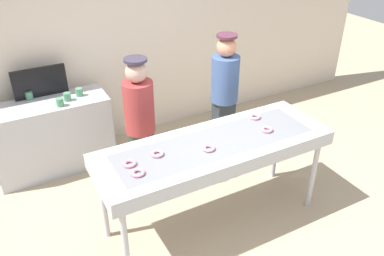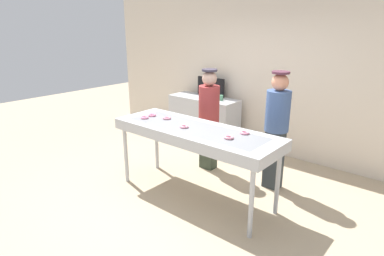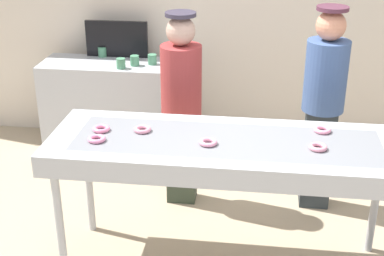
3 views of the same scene
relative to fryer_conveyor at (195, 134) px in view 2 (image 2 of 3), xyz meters
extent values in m
plane|color=tan|center=(0.00, 0.00, -0.91)|extent=(16.00, 16.00, 0.00)
cube|color=beige|center=(0.00, 2.23, 0.53)|extent=(8.00, 0.12, 2.89)
cube|color=#B7BABF|center=(0.00, 0.00, 0.01)|extent=(2.33, 0.79, 0.14)
cube|color=slate|center=(0.00, 0.00, 0.04)|extent=(1.98, 0.55, 0.08)
cylinder|color=#B7BABF|center=(-1.06, -0.32, -0.49)|extent=(0.06, 0.06, 0.85)
cylinder|color=#B7BABF|center=(1.06, -0.32, -0.49)|extent=(0.06, 0.06, 0.85)
cylinder|color=#B7BABF|center=(-1.06, 0.32, -0.49)|extent=(0.06, 0.06, 0.85)
cylinder|color=#B7BABF|center=(1.06, 0.32, -0.49)|extent=(0.06, 0.06, 0.85)
torus|color=pink|center=(-0.11, -0.08, 0.09)|extent=(0.15, 0.15, 0.03)
torus|color=pink|center=(-0.57, 0.07, 0.09)|extent=(0.13, 0.13, 0.03)
torus|color=pink|center=(-0.83, -0.12, 0.09)|extent=(0.13, 0.13, 0.03)
torus|color=pink|center=(0.63, 0.21, 0.09)|extent=(0.14, 0.14, 0.03)
torus|color=pink|center=(0.58, -0.06, 0.09)|extent=(0.12, 0.12, 0.03)
torus|color=pink|center=(-0.85, 0.04, 0.09)|extent=(0.15, 0.15, 0.03)
cube|color=#2A3135|center=(0.70, 0.93, -0.48)|extent=(0.24, 0.18, 0.87)
cylinder|color=#3F598C|center=(0.70, 0.93, 0.24)|extent=(0.33, 0.33, 0.56)
sphere|color=tan|center=(0.70, 0.93, 0.63)|extent=(0.23, 0.23, 0.23)
cylinder|color=#4E2837|center=(0.70, 0.93, 0.76)|extent=(0.24, 0.24, 0.03)
cube|color=#303A2C|center=(-0.43, 0.87, -0.52)|extent=(0.24, 0.18, 0.79)
cylinder|color=#993333|center=(-0.43, 0.87, 0.17)|extent=(0.33, 0.33, 0.58)
sphere|color=tan|center=(-0.43, 0.87, 0.57)|extent=(0.23, 0.23, 0.23)
cylinder|color=#332D3C|center=(-0.43, 0.87, 0.70)|extent=(0.24, 0.24, 0.03)
cube|color=#B7BABF|center=(-1.24, 1.78, -0.45)|extent=(1.40, 0.53, 0.92)
cylinder|color=#4C8C66|center=(-1.39, 1.97, 0.06)|extent=(0.08, 0.08, 0.10)
cylinder|color=#4C8C66|center=(-1.11, 1.61, 0.06)|extent=(0.08, 0.08, 0.10)
cylinder|color=#4C8C66|center=(-1.00, 1.72, 0.06)|extent=(0.08, 0.08, 0.10)
cylinder|color=#4C8C66|center=(-0.84, 1.78, 0.06)|extent=(0.08, 0.08, 0.10)
cube|color=black|center=(-1.24, 1.99, 0.19)|extent=(0.63, 0.04, 0.36)
camera|label=1|loc=(-1.71, -2.72, 2.13)|focal=37.27mm
camera|label=2|loc=(2.58, -3.11, 1.37)|focal=30.49mm
camera|label=3|loc=(0.19, -3.21, 1.58)|focal=51.15mm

